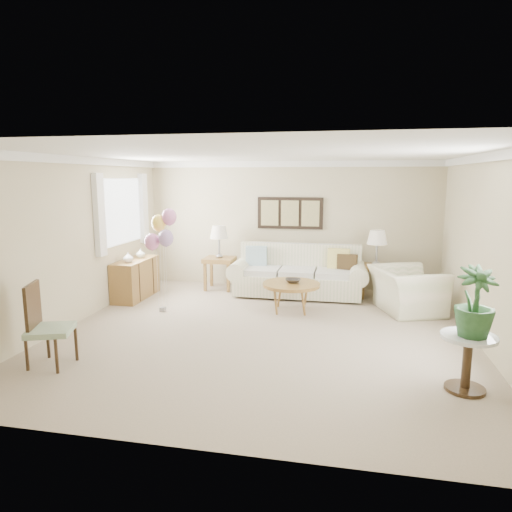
# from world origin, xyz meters

# --- Properties ---
(ground_plane) EXTENTS (6.00, 6.00, 0.00)m
(ground_plane) POSITION_xyz_m (0.00, 0.00, 0.00)
(ground_plane) COLOR tan
(room_shell) EXTENTS (6.04, 6.04, 2.60)m
(room_shell) POSITION_xyz_m (-0.11, 0.09, 1.63)
(room_shell) COLOR beige
(room_shell) RESTS_ON ground
(wall_art_triptych) EXTENTS (1.35, 0.06, 0.65)m
(wall_art_triptych) POSITION_xyz_m (0.00, 2.96, 1.55)
(wall_art_triptych) COLOR black
(wall_art_triptych) RESTS_ON ground
(sofa) EXTENTS (2.64, 0.99, 0.98)m
(sofa) POSITION_xyz_m (0.26, 2.34, 0.39)
(sofa) COLOR beige
(sofa) RESTS_ON ground
(end_table_left) EXTENTS (0.60, 0.55, 0.66)m
(end_table_left) POSITION_xyz_m (-1.38, 2.47, 0.55)
(end_table_left) COLOR olive
(end_table_left) RESTS_ON ground
(end_table_right) EXTENTS (0.58, 0.53, 0.63)m
(end_table_right) POSITION_xyz_m (1.72, 2.44, 0.53)
(end_table_right) COLOR olive
(end_table_right) RESTS_ON ground
(lamp_left) EXTENTS (0.37, 0.37, 0.66)m
(lamp_left) POSITION_xyz_m (-1.38, 2.47, 1.16)
(lamp_left) COLOR gray
(lamp_left) RESTS_ON end_table_left
(lamp_right) EXTENTS (0.38, 0.38, 0.67)m
(lamp_right) POSITION_xyz_m (1.72, 2.44, 1.14)
(lamp_right) COLOR gray
(lamp_right) RESTS_ON end_table_right
(coffee_table) EXTENTS (0.98, 0.98, 0.50)m
(coffee_table) POSITION_xyz_m (0.26, 1.20, 0.46)
(coffee_table) COLOR olive
(coffee_table) RESTS_ON ground
(decor_bowl) EXTENTS (0.29, 0.29, 0.07)m
(decor_bowl) POSITION_xyz_m (0.28, 1.24, 0.53)
(decor_bowl) COLOR #2B2621
(decor_bowl) RESTS_ON coffee_table
(armchair) EXTENTS (1.33, 1.42, 0.75)m
(armchair) POSITION_xyz_m (2.20, 1.57, 0.38)
(armchair) COLOR beige
(armchair) RESTS_ON ground
(side_table) EXTENTS (0.58, 0.58, 0.63)m
(side_table) POSITION_xyz_m (2.48, -1.38, 0.47)
(side_table) COLOR silver
(side_table) RESTS_ON ground
(potted_plant) EXTENTS (0.52, 0.52, 0.75)m
(potted_plant) POSITION_xyz_m (2.50, -1.41, 1.00)
(potted_plant) COLOR #1F4621
(potted_plant) RESTS_ON side_table
(accent_chair) EXTENTS (0.63, 0.63, 1.02)m
(accent_chair) POSITION_xyz_m (-2.39, -1.66, 0.53)
(accent_chair) COLOR #8DA482
(accent_chair) RESTS_ON ground
(credenza) EXTENTS (0.46, 1.20, 0.74)m
(credenza) POSITION_xyz_m (-2.76, 1.50, 0.37)
(credenza) COLOR olive
(credenza) RESTS_ON ground
(vase_white) EXTENTS (0.24, 0.24, 0.19)m
(vase_white) POSITION_xyz_m (-2.74, 1.21, 0.83)
(vase_white) COLOR silver
(vase_white) RESTS_ON credenza
(vase_sage) EXTENTS (0.18, 0.18, 0.18)m
(vase_sage) POSITION_xyz_m (-2.74, 1.71, 0.83)
(vase_sage) COLOR beige
(vase_sage) RESTS_ON credenza
(balloon_cluster) EXTENTS (0.51, 0.41, 1.77)m
(balloon_cluster) POSITION_xyz_m (-1.88, 0.76, 1.40)
(balloon_cluster) COLOR gray
(balloon_cluster) RESTS_ON ground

